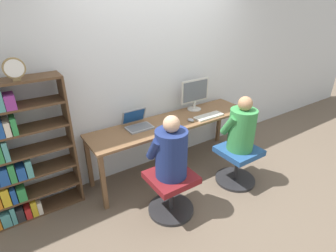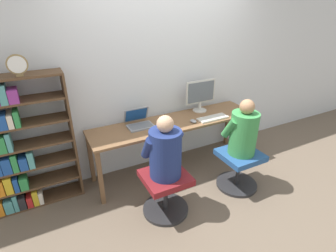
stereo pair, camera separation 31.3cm
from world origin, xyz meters
The scene contains 13 objects.
ground_plane centered at (0.00, 0.00, 0.00)m, with size 14.00×14.00×0.00m, color brown.
wall_back centered at (0.00, 0.63, 1.30)m, with size 10.00×0.05×2.60m.
desk centered at (0.00, 0.28, 0.66)m, with size 2.27×0.56×0.73m.
desktop_monitor centered at (0.48, 0.43, 0.97)m, with size 0.46×0.20×0.45m.
laptop centered at (-0.47, 0.37, 0.78)m, with size 0.32×0.29×0.21m.
keyboard centered at (0.47, 0.12, 0.75)m, with size 0.43×0.15×0.03m.
computer_mouse_by_keyboard centered at (0.19, 0.14, 0.75)m, with size 0.07×0.11×0.03m.
office_chair_left centered at (0.52, -0.43, 0.28)m, with size 0.52×0.52×0.49m.
office_chair_right centered at (-0.50, -0.40, 0.28)m, with size 0.52×0.52×0.49m.
person_at_monitor centered at (0.52, -0.42, 0.78)m, with size 0.39×0.35×0.68m.
person_at_laptop centered at (-0.50, -0.40, 0.78)m, with size 0.41×0.36×0.68m.
bookshelf centered at (-1.86, 0.42, 0.74)m, with size 0.94×0.28×1.51m.
desk_clock centered at (-1.65, 0.36, 1.62)m, with size 0.19×0.03×0.21m.
Camera 1 is at (-1.80, -2.28, 2.16)m, focal length 28.00 mm.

